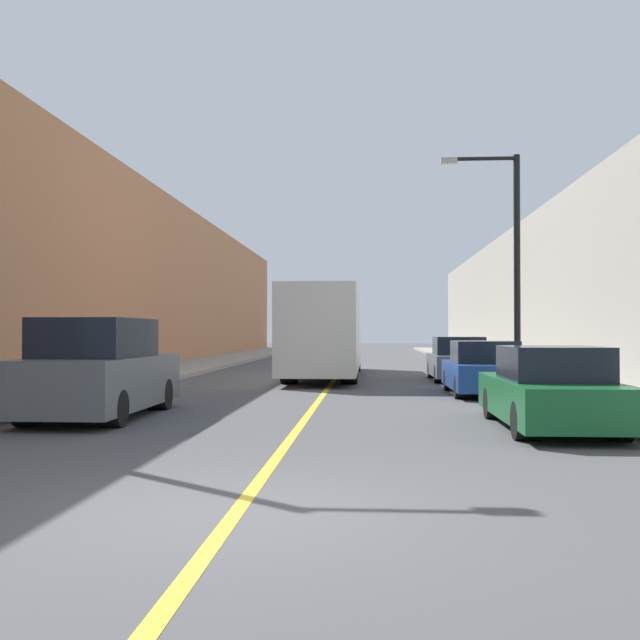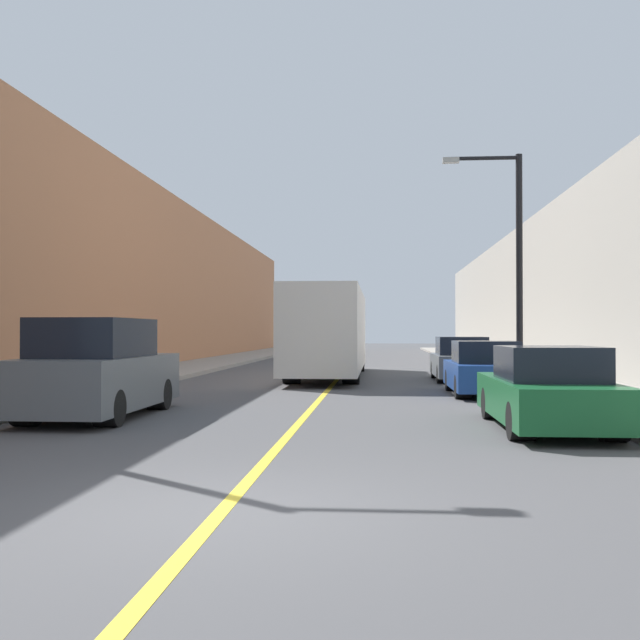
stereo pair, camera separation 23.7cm
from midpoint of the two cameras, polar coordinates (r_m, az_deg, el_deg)
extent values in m
plane|color=#474749|center=(7.38, -7.39, -14.40)|extent=(200.00, 200.00, 0.00)
cube|color=gray|center=(38.05, -9.17, -3.34)|extent=(3.37, 72.00, 0.16)
cube|color=gray|center=(37.52, 12.68, -3.37)|extent=(3.37, 72.00, 0.16)
cube|color=#B2724C|center=(39.09, -14.43, 2.97)|extent=(4.00, 72.00, 8.65)
cube|color=gray|center=(38.27, 18.12, 2.03)|extent=(4.00, 72.00, 7.27)
cube|color=gold|center=(37.10, 1.67, -3.53)|extent=(0.16, 72.00, 0.01)
cube|color=silver|center=(28.37, 0.23, -0.78)|extent=(2.50, 12.45, 2.91)
cube|color=black|center=(22.20, -0.78, 0.56)|extent=(2.12, 0.04, 1.31)
cylinder|color=black|center=(24.64, -2.61, -3.66)|extent=(0.55, 1.06, 1.06)
cylinder|color=black|center=(24.50, 1.94, -3.68)|extent=(0.55, 1.06, 1.06)
cylinder|color=black|center=(32.31, -1.07, -3.00)|extent=(0.55, 1.06, 1.06)
cylinder|color=black|center=(32.21, 2.39, -3.00)|extent=(0.55, 1.06, 1.06)
cube|color=#51565B|center=(15.72, -16.80, -4.54)|extent=(1.97, 4.91, 1.02)
cube|color=black|center=(15.46, -17.11, -1.30)|extent=(1.73, 2.70, 0.76)
cube|color=black|center=(13.47, -20.44, -4.38)|extent=(1.67, 0.04, 0.46)
cylinder|color=black|center=(14.66, -21.75, -6.24)|extent=(0.43, 0.68, 0.68)
cylinder|color=black|center=(14.07, -16.06, -6.50)|extent=(0.43, 0.68, 0.68)
cylinder|color=black|center=(17.44, -17.41, -5.39)|extent=(0.43, 0.68, 0.68)
cylinder|color=black|center=(16.95, -12.54, -5.55)|extent=(0.43, 0.68, 0.68)
cube|color=#145128|center=(13.90, 16.62, -5.77)|extent=(1.81, 4.72, 0.69)
cube|color=black|center=(13.63, 16.83, -3.17)|extent=(1.60, 2.12, 0.59)
cube|color=black|center=(11.64, 19.17, -6.12)|extent=(1.54, 0.04, 0.31)
cylinder|color=black|center=(12.36, 14.91, -7.43)|extent=(0.40, 0.62, 0.62)
cylinder|color=black|center=(12.70, 21.24, -7.22)|extent=(0.40, 0.62, 0.62)
cylinder|color=black|center=(15.22, 12.78, -6.19)|extent=(0.40, 0.62, 0.62)
cylinder|color=black|center=(15.50, 17.98, -6.07)|extent=(0.40, 0.62, 0.62)
cube|color=navy|center=(20.90, 12.00, -4.13)|extent=(1.84, 4.30, 0.69)
cube|color=black|center=(20.66, 12.08, -2.39)|extent=(1.62, 1.93, 0.59)
cube|color=black|center=(18.80, 12.92, -4.12)|extent=(1.57, 0.04, 0.31)
cylinder|color=black|center=(19.50, 10.47, -5.03)|extent=(0.41, 0.62, 0.62)
cylinder|color=black|center=(19.72, 14.63, -4.97)|extent=(0.41, 0.62, 0.62)
cylinder|color=black|center=(22.14, 9.67, -4.53)|extent=(0.41, 0.62, 0.62)
cylinder|color=black|center=(22.33, 13.35, -4.49)|extent=(0.41, 0.62, 0.62)
cube|color=#51565B|center=(26.66, 10.19, -3.39)|extent=(1.85, 4.51, 0.73)
cube|color=black|center=(26.41, 10.24, -1.94)|extent=(1.63, 2.03, 0.62)
cube|color=black|center=(24.45, 10.77, -3.31)|extent=(1.57, 0.04, 0.33)
cylinder|color=black|center=(25.21, 8.91, -4.08)|extent=(0.41, 0.62, 0.62)
cylinder|color=black|center=(25.38, 12.17, -4.05)|extent=(0.41, 0.62, 0.62)
cylinder|color=black|center=(27.99, 8.40, -3.76)|extent=(0.41, 0.62, 0.62)
cylinder|color=black|center=(28.14, 11.34, -3.74)|extent=(0.41, 0.62, 0.62)
cylinder|color=black|center=(23.67, 14.51, 3.82)|extent=(0.20, 0.20, 6.99)
cylinder|color=black|center=(24.02, 12.00, 11.94)|extent=(2.06, 0.12, 0.12)
cube|color=#999993|center=(23.89, 9.50, 11.88)|extent=(0.50, 0.24, 0.16)
camera|label=1|loc=(0.12, -90.36, 0.01)|focal=42.00mm
camera|label=2|loc=(0.12, 89.64, -0.01)|focal=42.00mm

